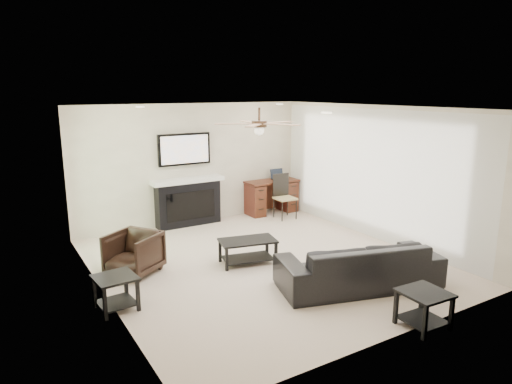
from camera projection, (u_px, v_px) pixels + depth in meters
room_shell at (270, 159)px, 7.27m from camera, size 5.50×5.54×2.52m
sofa at (359, 264)px, 6.50m from camera, size 2.45×1.50×0.67m
armchair at (134, 253)px, 6.97m from camera, size 0.98×0.98×0.65m
coffee_table at (248, 251)px, 7.40m from camera, size 0.99×0.69×0.40m
end_table_near at (423, 309)px, 5.40m from camera, size 0.54×0.54×0.45m
end_table_left at (116, 293)px, 5.84m from camera, size 0.54×0.54×0.45m
fireplace_unit at (188, 180)px, 9.33m from camera, size 1.52×0.34×1.91m
desk at (271, 197)px, 10.42m from camera, size 1.22×0.56×0.76m
desk_chair at (285, 197)px, 9.94m from camera, size 0.44×0.46×0.97m
laptop at (279, 175)px, 10.40m from camera, size 0.33×0.24×0.23m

